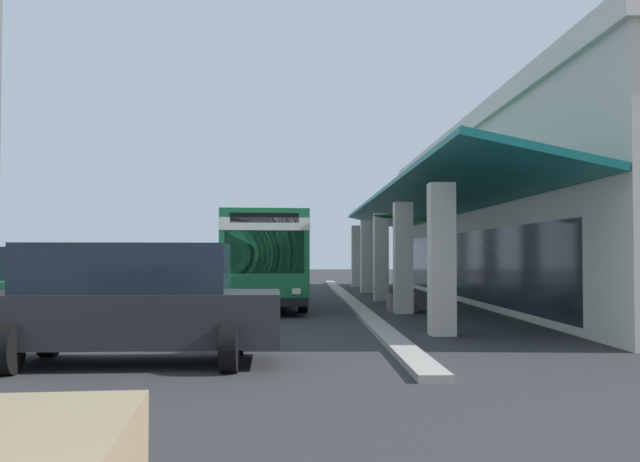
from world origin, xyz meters
name	(u,v)px	position (x,y,z in m)	size (l,w,h in m)	color
ground	(486,304)	(0.00, 8.00, 0.00)	(120.00, 120.00, 0.00)	#2D2D30
curb_strip	(349,299)	(-1.97, 3.18, 0.06)	(35.44, 0.50, 0.12)	#9E998E
plaza_building	(594,214)	(-1.97, 12.80, 3.37)	(29.83, 14.39, 6.73)	beige
transit_bus	(257,253)	(-0.02, -0.24, 1.85)	(11.40, 3.63, 3.34)	#196638
parked_suv_green	(6,285)	(7.08, -6.22, 1.02)	(4.87, 2.33, 1.97)	#195933
parked_suv_charcoal	(131,302)	(13.82, -1.48, 1.02)	(2.83, 4.87, 1.97)	#232328
pedestrian	(200,285)	(7.09, -1.28, 0.99)	(0.69, 0.38, 1.75)	navy
potted_palm	(402,287)	(3.05, 4.51, 0.75)	(1.74, 2.03, 3.08)	gray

